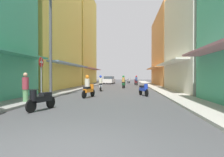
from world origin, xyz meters
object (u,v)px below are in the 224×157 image
at_px(motorbike_black, 41,99).
at_px(utility_pole, 51,42).
at_px(motorbike_white, 129,81).
at_px(motorbike_green, 124,83).
at_px(parked_car, 109,80).
at_px(motorbike_orange, 88,88).
at_px(street_sign_no_entry, 41,73).
at_px(pedestrian_far, 87,81).
at_px(motorbike_silver, 100,84).
at_px(motorbike_maroon, 136,81).
at_px(pedestrian_crossing, 25,88).
at_px(motorbike_blue, 144,89).

xyz_separation_m(motorbike_black, utility_pole, (-1.56, 4.93, 3.37)).
relative_size(motorbike_black, motorbike_white, 0.99).
distance_m(motorbike_green, parked_car, 13.34).
bearing_deg(motorbike_green, motorbike_orange, -101.26).
xyz_separation_m(motorbike_white, motorbike_orange, (-2.76, -27.71, 0.20)).
relative_size(utility_pole, street_sign_no_entry, 2.86).
bearing_deg(pedestrian_far, motorbike_black, -84.23).
bearing_deg(motorbike_black, motorbike_silver, 85.17).
relative_size(motorbike_white, street_sign_no_entry, 0.67).
bearing_deg(motorbike_maroon, pedestrian_crossing, -106.95).
relative_size(motorbike_orange, street_sign_no_entry, 0.67).
height_order(motorbike_orange, parked_car, motorbike_orange).
relative_size(pedestrian_crossing, pedestrian_far, 1.09).
distance_m(motorbike_silver, motorbike_blue, 6.08).
bearing_deg(motorbike_black, pedestrian_far, 95.77).
height_order(motorbike_green, utility_pole, utility_pole).
height_order(motorbike_orange, pedestrian_crossing, pedestrian_crossing).
xyz_separation_m(motorbike_silver, pedestrian_far, (-2.74, 6.14, 0.07)).
height_order(motorbike_green, parked_car, motorbike_green).
relative_size(motorbike_black, motorbike_silver, 0.98).
bearing_deg(motorbike_white, motorbike_black, -96.52).
distance_m(motorbike_maroon, parked_car, 7.01).
xyz_separation_m(motorbike_white, street_sign_no_entry, (-5.23, -29.74, 1.21)).
relative_size(motorbike_silver, parked_car, 0.42).
bearing_deg(street_sign_no_entry, utility_pole, 93.38).
distance_m(motorbike_blue, street_sign_no_entry, 7.44).
distance_m(motorbike_green, utility_pole, 12.52).
bearing_deg(motorbike_silver, parked_car, 92.96).
bearing_deg(motorbike_green, pedestrian_far, 163.48).
distance_m(motorbike_orange, motorbike_blue, 4.24).
relative_size(motorbike_blue, utility_pole, 0.23).
distance_m(parked_car, pedestrian_far, 11.65).
distance_m(motorbike_green, pedestrian_far, 5.15).
relative_size(motorbike_green, utility_pole, 0.24).
height_order(motorbike_silver, street_sign_no_entry, street_sign_no_entry).
distance_m(pedestrian_crossing, street_sign_no_entry, 1.58).
relative_size(motorbike_white, pedestrian_far, 1.13).
xyz_separation_m(parked_car, utility_pole, (-1.61, -24.12, 3.13)).
relative_size(parked_car, pedestrian_far, 2.72).
height_order(motorbike_blue, pedestrian_far, pedestrian_far).
bearing_deg(parked_car, street_sign_no_entry, -93.35).
distance_m(motorbike_silver, street_sign_no_entry, 8.58).
xyz_separation_m(motorbike_white, parked_car, (-3.72, -3.93, 0.24)).
relative_size(motorbike_maroon, utility_pole, 0.24).
height_order(motorbike_blue, utility_pole, utility_pole).
bearing_deg(motorbike_silver, utility_pole, -111.30).
height_order(motorbike_orange, pedestrian_far, motorbike_orange).
xyz_separation_m(motorbike_maroon, parked_car, (-4.92, 5.00, 0.04)).
bearing_deg(motorbike_orange, motorbike_black, -100.87).
distance_m(motorbike_white, parked_car, 5.42).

